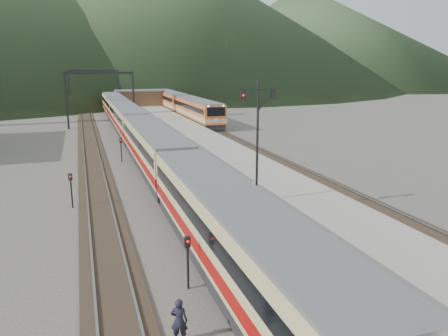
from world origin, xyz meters
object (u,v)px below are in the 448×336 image
object	(u,v)px
main_train	(138,130)
signal_mast	(258,129)
worker	(179,321)
second_train	(182,104)

from	to	relation	value
main_train	signal_mast	bearing A→B (deg)	-80.97
main_train	worker	distance (m)	35.10
main_train	worker	world-z (taller)	main_train
worker	main_train	bearing A→B (deg)	-71.08
second_train	signal_mast	distance (m)	54.43
main_train	signal_mast	xyz separation A→B (m)	(3.88, -24.41, 3.28)
main_train	worker	xyz separation A→B (m)	(-3.15, -34.93, -1.31)
second_train	worker	world-z (taller)	second_train
second_train	signal_mast	world-z (taller)	signal_mast
second_train	worker	size ratio (longest dim) A/B	26.82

